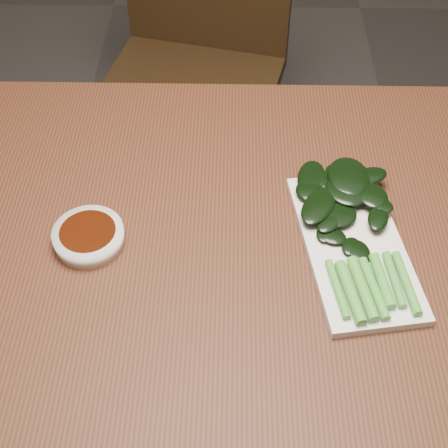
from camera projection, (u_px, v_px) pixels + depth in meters
ground at (231, 443)px, 1.49m from camera, size 6.00×6.00×0.00m
table at (235, 275)px, 0.98m from camera, size 1.40×0.80×0.75m
chair_far at (195, 59)px, 1.70m from camera, size 0.56×0.56×0.89m
sauce_bowl at (89, 236)px, 0.92m from camera, size 0.11×0.11×0.03m
serving_plate at (353, 246)px, 0.92m from camera, size 0.19×0.31×0.01m
gai_lan at (346, 209)px, 0.94m from camera, size 0.17×0.32×0.03m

